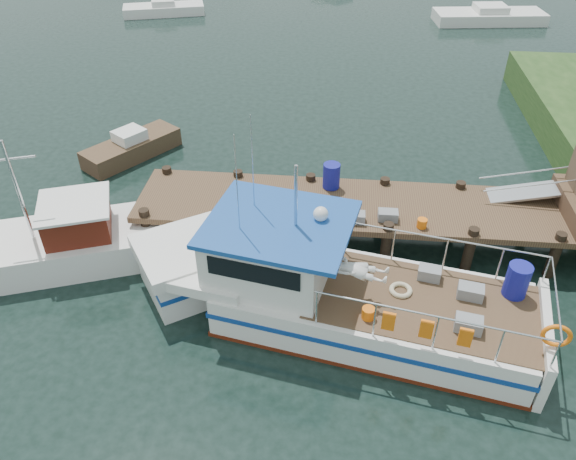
# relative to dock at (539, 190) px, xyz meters

# --- Properties ---
(ground_plane) EXTENTS (160.00, 160.00, 0.00)m
(ground_plane) POSITION_rel_dock_xyz_m (-6.51, -0.01, -2.24)
(ground_plane) COLOR black
(dock) EXTENTS (16.60, 3.00, 4.78)m
(dock) POSITION_rel_dock_xyz_m (0.00, 0.00, 0.00)
(dock) COLOR #4C3724
(dock) RESTS_ON ground
(lobster_boat) EXTENTS (11.72, 5.27, 5.64)m
(lobster_boat) POSITION_rel_dock_xyz_m (-6.34, -3.72, -1.22)
(lobster_boat) COLOR silver
(lobster_boat) RESTS_ON ground
(work_boat) EXTENTS (8.13, 4.74, 4.33)m
(work_boat) POSITION_rel_dock_xyz_m (-14.79, -2.16, -1.55)
(work_boat) COLOR silver
(work_boat) RESTS_ON ground
(moored_rowboat) EXTENTS (3.51, 4.11, 1.18)m
(moored_rowboat) POSITION_rel_dock_xyz_m (-14.58, 4.72, -1.80)
(moored_rowboat) COLOR #4C3724
(moored_rowboat) RESTS_ON ground
(moored_a) EXTENTS (5.87, 3.40, 1.02)m
(moored_a) POSITION_rel_dock_xyz_m (-18.96, 25.04, -1.86)
(moored_a) COLOR silver
(moored_a) RESTS_ON ground
(moored_c) EXTENTS (7.56, 3.43, 1.15)m
(moored_c) POSITION_rel_dock_xyz_m (3.58, 25.32, -1.81)
(moored_c) COLOR silver
(moored_c) RESTS_ON ground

